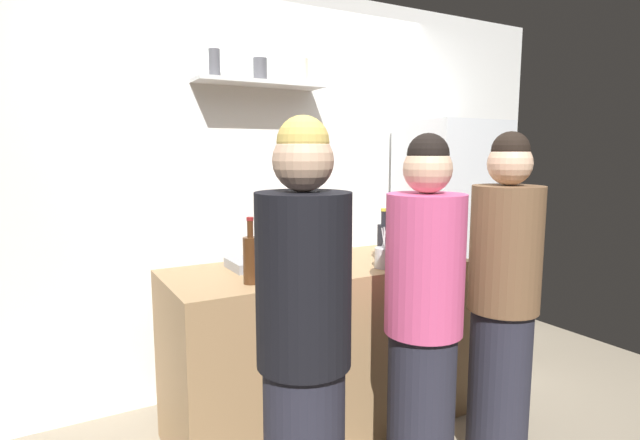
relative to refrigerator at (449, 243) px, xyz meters
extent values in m
cube|color=white|center=(-1.29, 0.40, 0.42)|extent=(4.80, 0.10, 2.60)
cube|color=silver|center=(-1.37, 0.24, 1.08)|extent=(0.82, 0.22, 0.02)
cylinder|color=#4C4C51|center=(-1.66, 0.24, 1.18)|extent=(0.07, 0.07, 0.16)
cylinder|color=#4C4C51|center=(-1.37, 0.24, 1.16)|extent=(0.08, 0.08, 0.14)
cylinder|color=beige|center=(-1.09, 0.24, 1.17)|extent=(0.08, 0.08, 0.16)
cube|color=silver|center=(0.00, 0.00, 0.00)|extent=(0.65, 0.56, 1.77)
cylinder|color=#99999E|center=(0.18, -0.30, 0.09)|extent=(0.02, 0.02, 0.45)
cube|color=#9E7A51|center=(-1.28, -0.34, -0.42)|extent=(1.66, 0.68, 0.93)
cube|color=gray|center=(-1.58, -0.23, 0.07)|extent=(0.34, 0.24, 0.05)
cylinder|color=#B2B2B7|center=(-1.00, -0.57, 0.10)|extent=(0.12, 0.12, 0.11)
cylinder|color=silver|center=(-0.99, -0.59, 0.16)|extent=(0.04, 0.02, 0.15)
cylinder|color=silver|center=(-1.00, -0.54, 0.17)|extent=(0.05, 0.01, 0.18)
cylinder|color=silver|center=(-1.02, -0.57, 0.18)|extent=(0.01, 0.02, 0.19)
cylinder|color=silver|center=(-1.01, -0.58, 0.16)|extent=(0.02, 0.01, 0.16)
cylinder|color=silver|center=(-1.03, -0.58, 0.17)|extent=(0.02, 0.03, 0.19)
cylinder|color=silver|center=(-1.00, -0.56, 0.17)|extent=(0.04, 0.03, 0.18)
cylinder|color=silver|center=(-1.00, -0.57, 0.16)|extent=(0.03, 0.01, 0.16)
cylinder|color=black|center=(-0.94, -0.45, 0.16)|extent=(0.07, 0.07, 0.21)
cylinder|color=black|center=(-0.94, -0.45, 0.30)|extent=(0.03, 0.03, 0.07)
cylinder|color=gold|center=(-0.94, -0.45, 0.35)|extent=(0.03, 0.03, 0.02)
cylinder|color=#472814|center=(-1.76, -0.52, 0.16)|extent=(0.07, 0.07, 0.22)
cylinder|color=#472814|center=(-1.76, -0.52, 0.31)|extent=(0.03, 0.03, 0.08)
cylinder|color=maroon|center=(-1.76, -0.52, 0.36)|extent=(0.03, 0.03, 0.02)
cylinder|color=#B2BFB2|center=(-0.69, -0.30, 0.17)|extent=(0.08, 0.08, 0.24)
cylinder|color=#B2BFB2|center=(-0.69, -0.30, 0.33)|extent=(0.03, 0.03, 0.09)
cylinder|color=#333333|center=(-0.69, -0.30, 0.38)|extent=(0.04, 0.04, 0.02)
cylinder|color=silver|center=(-0.67, -0.55, 0.14)|extent=(0.09, 0.09, 0.18)
cylinder|color=silver|center=(-0.67, -0.55, 0.24)|extent=(0.05, 0.05, 0.02)
cylinder|color=#268C3F|center=(-0.67, -0.55, 0.26)|extent=(0.05, 0.05, 0.02)
cylinder|color=#262633|center=(-1.18, -1.07, -0.50)|extent=(0.30, 0.30, 0.77)
cylinder|color=#D14C7F|center=(-1.18, -1.07, 0.19)|extent=(0.34, 0.34, 0.61)
sphere|color=#D8AD8C|center=(-1.18, -1.07, 0.59)|extent=(0.21, 0.21, 0.21)
sphere|color=black|center=(-1.18, -1.07, 0.66)|extent=(0.18, 0.18, 0.18)
cylinder|color=black|center=(-1.81, -1.15, 0.22)|extent=(0.34, 0.34, 0.62)
sphere|color=#D8AD8C|center=(-1.81, -1.15, 0.63)|extent=(0.21, 0.21, 0.21)
sphere|color=#D8B759|center=(-1.81, -1.15, 0.70)|extent=(0.18, 0.18, 0.18)
cylinder|color=#262633|center=(-0.65, -1.05, -0.50)|extent=(0.30, 0.30, 0.77)
cylinder|color=brown|center=(-0.65, -1.05, 0.20)|extent=(0.34, 0.34, 0.61)
sphere|color=#D8AD8C|center=(-0.65, -1.05, 0.61)|extent=(0.21, 0.21, 0.21)
sphere|color=black|center=(-0.65, -1.05, 0.67)|extent=(0.18, 0.18, 0.18)
camera|label=1|loc=(-2.61, -2.68, 0.67)|focal=28.14mm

